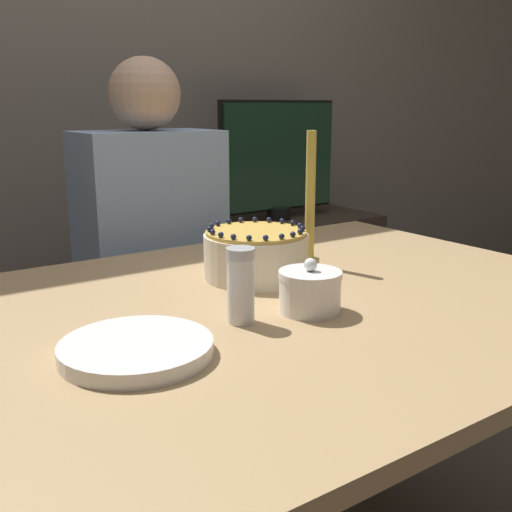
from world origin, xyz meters
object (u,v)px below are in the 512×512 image
object	(u,v)px
candle	(310,211)
sugar_bowl	(310,291)
sugar_shaker	(241,285)
tv_monitor	(279,159)
cake	(256,254)
person_man_blue_shirt	(154,301)

from	to	relation	value
candle	sugar_bowl	bearing A→B (deg)	-129.39
sugar_shaker	sugar_bowl	bearing A→B (deg)	-10.06
sugar_shaker	tv_monitor	distance (m)	1.57
cake	tv_monitor	world-z (taller)	tv_monitor
sugar_bowl	tv_monitor	world-z (taller)	tv_monitor
person_man_blue_shirt	cake	bearing A→B (deg)	89.08
sugar_shaker	tv_monitor	world-z (taller)	tv_monitor
candle	person_man_blue_shirt	distance (m)	0.66
candle	person_man_blue_shirt	world-z (taller)	person_man_blue_shirt
person_man_blue_shirt	tv_monitor	world-z (taller)	person_man_blue_shirt
candle	tv_monitor	bearing A→B (deg)	56.76
cake	candle	world-z (taller)	candle
candle	person_man_blue_shirt	bearing A→B (deg)	105.91
sugar_shaker	person_man_blue_shirt	bearing A→B (deg)	76.20
cake	candle	distance (m)	0.18
sugar_bowl	person_man_blue_shirt	xyz separation A→B (m)	(0.06, 0.80, -0.25)
tv_monitor	sugar_bowl	bearing A→B (deg)	-124.59
person_man_blue_shirt	sugar_bowl	bearing A→B (deg)	85.98
candle	tv_monitor	xyz separation A→B (m)	(0.64, 0.98, 0.02)
cake	sugar_bowl	size ratio (longest dim) A/B	1.96
sugar_shaker	person_man_blue_shirt	xyz separation A→B (m)	(0.19, 0.77, -0.28)
person_man_blue_shirt	tv_monitor	distance (m)	0.98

